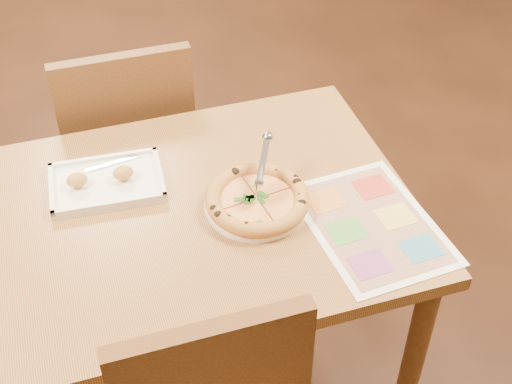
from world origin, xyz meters
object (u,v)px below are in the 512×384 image
object	(u,v)px
menu	(371,224)
dining_table	(164,240)
pizza_cutter	(262,168)
plate	(256,204)
chair_far	(127,130)
appetizer_tray	(106,183)
pizza	(257,199)

from	to	relation	value
menu	dining_table	bearing A→B (deg)	159.21
dining_table	menu	distance (m)	0.54
pizza_cutter	menu	xyz separation A→B (m)	(0.23, -0.19, -0.09)
plate	dining_table	bearing A→B (deg)	171.55
pizza_cutter	menu	bearing A→B (deg)	-102.06
chair_far	appetizer_tray	size ratio (longest dim) A/B	1.52
pizza_cutter	appetizer_tray	distance (m)	0.42
pizza_cutter	dining_table	bearing A→B (deg)	118.11
plate	pizza_cutter	bearing A→B (deg)	53.04
pizza_cutter	pizza	bearing A→B (deg)	175.96
chair_far	pizza	world-z (taller)	chair_far
appetizer_tray	pizza	bearing A→B (deg)	-28.98
dining_table	menu	bearing A→B (deg)	-20.79
chair_far	plate	size ratio (longest dim) A/B	1.76
dining_table	chair_far	distance (m)	0.61
appetizer_tray	pizza_cutter	bearing A→B (deg)	-22.22
appetizer_tray	chair_far	bearing A→B (deg)	75.48
plate	pizza	distance (m)	0.02
pizza	appetizer_tray	xyz separation A→B (m)	(-0.36, 0.20, -0.01)
pizza_cutter	appetizer_tray	world-z (taller)	pizza_cutter
dining_table	chair_far	size ratio (longest dim) A/B	2.77
pizza_cutter	menu	distance (m)	0.31
menu	appetizer_tray	bearing A→B (deg)	150.43
plate	appetizer_tray	distance (m)	0.41
pizza	menu	xyz separation A→B (m)	(0.25, -0.15, -0.03)
appetizer_tray	dining_table	bearing A→B (deg)	-54.19
pizza_cutter	appetizer_tray	xyz separation A→B (m)	(-0.39, 0.16, -0.08)
chair_far	pizza_cutter	bearing A→B (deg)	114.29
dining_table	plate	world-z (taller)	plate
chair_far	menu	world-z (taller)	chair_far
chair_far	pizza	bearing A→B (deg)	110.89
pizza	pizza_cutter	xyz separation A→B (m)	(0.03, 0.04, 0.06)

